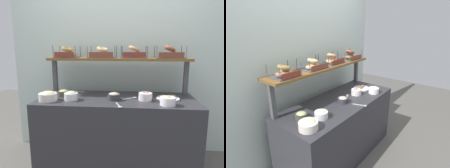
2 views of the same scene
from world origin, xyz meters
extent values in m
plane|color=#595651|center=(0.00, 0.00, 0.00)|extent=(8.00, 8.00, 0.00)
cube|color=silver|center=(0.00, 0.55, 1.20)|extent=(2.92, 0.06, 2.40)
cube|color=#2D2D33|center=(0.00, 0.00, 0.42)|extent=(1.72, 0.70, 0.85)
cube|color=#4C4C51|center=(-0.80, 0.27, 1.05)|extent=(0.05, 0.05, 0.40)
cube|color=#4C4C51|center=(0.80, 0.27, 1.05)|extent=(0.05, 0.05, 0.40)
cube|color=brown|center=(0.00, 0.27, 1.26)|extent=(1.68, 0.32, 0.03)
cylinder|color=white|center=(0.51, -0.22, 0.89)|extent=(0.15, 0.15, 0.08)
sphere|color=#F99C3E|center=(0.52, -0.21, 0.92)|extent=(0.04, 0.04, 0.04)
sphere|color=orange|center=(0.50, -0.24, 0.92)|extent=(0.03, 0.03, 0.03)
sphere|color=orange|center=(0.53, -0.25, 0.92)|extent=(0.03, 0.03, 0.03)
cylinder|color=#37353D|center=(-0.02, -0.07, 0.88)|extent=(0.14, 0.14, 0.06)
ellipsoid|color=#BBB091|center=(-0.02, -0.07, 0.91)|extent=(0.11, 0.11, 0.04)
cylinder|color=#45463C|center=(-0.62, 0.04, 0.88)|extent=(0.13, 0.13, 0.06)
ellipsoid|color=#C7BF83|center=(-0.62, 0.04, 0.90)|extent=(0.10, 0.10, 0.04)
cylinder|color=white|center=(-0.48, -0.12, 0.89)|extent=(0.15, 0.15, 0.07)
ellipsoid|color=beige|center=(-0.48, -0.12, 0.92)|extent=(0.11, 0.11, 0.05)
cylinder|color=white|center=(0.31, -0.06, 0.89)|extent=(0.14, 0.14, 0.08)
sphere|color=#8F2150|center=(0.30, -0.04, 0.92)|extent=(0.04, 0.04, 0.04)
sphere|color=#923757|center=(0.31, -0.05, 0.92)|extent=(0.03, 0.03, 0.03)
sphere|color=#A53238|center=(0.32, -0.06, 0.92)|extent=(0.03, 0.03, 0.03)
sphere|color=#A81C39|center=(0.34, -0.05, 0.92)|extent=(0.04, 0.04, 0.04)
cylinder|color=silver|center=(-0.71, -0.17, 0.89)|extent=(0.19, 0.19, 0.08)
ellipsoid|color=beige|center=(-0.71, -0.17, 0.92)|extent=(0.15, 0.15, 0.06)
cylinder|color=white|center=(0.56, 0.01, 0.86)|extent=(0.25, 0.25, 0.01)
cube|color=olive|center=(0.51, 0.01, 0.88)|extent=(0.07, 0.05, 0.02)
cube|color=#8D604B|center=(0.60, 0.02, 0.88)|extent=(0.07, 0.05, 0.02)
cube|color=#B7B7BC|center=(0.03, -0.27, 0.86)|extent=(0.05, 0.14, 0.01)
ellipsoid|color=#B7B7BC|center=(0.06, -0.35, 0.86)|extent=(0.04, 0.03, 0.01)
cube|color=#B7B7BC|center=(0.13, -0.04, 0.86)|extent=(0.12, 0.09, 0.01)
ellipsoid|color=#B7B7BC|center=(0.20, 0.02, 0.86)|extent=(0.04, 0.03, 0.01)
cube|color=#4C4C51|center=(-0.63, 0.26, 1.28)|extent=(0.28, 0.24, 0.01)
cylinder|color=#4C4C51|center=(-0.76, 0.14, 1.35)|extent=(0.01, 0.01, 0.14)
cylinder|color=#4C4C51|center=(-0.49, 0.14, 1.35)|extent=(0.01, 0.01, 0.14)
cylinder|color=#4C4C51|center=(-0.76, 0.37, 1.35)|extent=(0.01, 0.01, 0.14)
cylinder|color=#4C4C51|center=(-0.49, 0.37, 1.35)|extent=(0.01, 0.01, 0.14)
cube|color=maroon|center=(-0.63, 0.14, 1.32)|extent=(0.23, 0.01, 0.06)
torus|color=#9A6E52|center=(-0.67, 0.23, 1.32)|extent=(0.18, 0.18, 0.06)
torus|color=#A78158|center=(-0.58, 0.29, 1.32)|extent=(0.19, 0.19, 0.06)
torus|color=olive|center=(-0.63, 0.26, 1.38)|extent=(0.18, 0.17, 0.08)
cube|color=#4C4C51|center=(-0.20, 0.27, 1.28)|extent=(0.33, 0.24, 0.01)
cylinder|color=#4C4C51|center=(-0.36, 0.15, 1.35)|extent=(0.01, 0.01, 0.14)
cylinder|color=#4C4C51|center=(-0.03, 0.15, 1.35)|extent=(0.01, 0.01, 0.14)
cylinder|color=#4C4C51|center=(-0.36, 0.38, 1.35)|extent=(0.01, 0.01, 0.14)
cylinder|color=#4C4C51|center=(-0.03, 0.38, 1.35)|extent=(0.01, 0.01, 0.14)
cube|color=brown|center=(-0.20, 0.15, 1.32)|extent=(0.28, 0.01, 0.06)
torus|color=tan|center=(-0.25, 0.24, 1.31)|extent=(0.19, 0.19, 0.05)
torus|color=tan|center=(-0.15, 0.31, 1.31)|extent=(0.18, 0.18, 0.05)
torus|color=tan|center=(-0.20, 0.27, 1.38)|extent=(0.20, 0.20, 0.08)
cube|color=#4C4C51|center=(0.18, 0.29, 1.28)|extent=(0.31, 0.24, 0.01)
cylinder|color=#4C4C51|center=(0.04, 0.17, 1.35)|extent=(0.01, 0.01, 0.14)
cylinder|color=#4C4C51|center=(0.33, 0.17, 1.35)|extent=(0.01, 0.01, 0.14)
cylinder|color=#4C4C51|center=(0.04, 0.40, 1.35)|extent=(0.01, 0.01, 0.14)
cylinder|color=#4C4C51|center=(0.33, 0.40, 1.35)|extent=(0.01, 0.01, 0.14)
cube|color=brown|center=(0.18, 0.17, 1.32)|extent=(0.26, 0.01, 0.06)
torus|color=tan|center=(0.13, 0.26, 1.32)|extent=(0.20, 0.20, 0.06)
torus|color=tan|center=(0.23, 0.32, 1.32)|extent=(0.18, 0.17, 0.06)
torus|color=tan|center=(0.18, 0.29, 1.39)|extent=(0.17, 0.17, 0.09)
cube|color=#4C4C51|center=(0.60, 0.26, 1.28)|extent=(0.33, 0.24, 0.01)
cylinder|color=#4C4C51|center=(0.44, 0.15, 1.35)|extent=(0.01, 0.01, 0.14)
cylinder|color=#4C4C51|center=(0.76, 0.15, 1.35)|extent=(0.01, 0.01, 0.14)
cylinder|color=#4C4C51|center=(0.44, 0.38, 1.35)|extent=(0.01, 0.01, 0.14)
cylinder|color=#4C4C51|center=(0.76, 0.38, 1.35)|extent=(0.01, 0.01, 0.14)
cube|color=brown|center=(0.60, 0.14, 1.32)|extent=(0.28, 0.01, 0.06)
torus|color=olive|center=(0.54, 0.23, 1.32)|extent=(0.18, 0.18, 0.06)
torus|color=brown|center=(0.64, 0.30, 1.32)|extent=(0.20, 0.20, 0.06)
torus|color=brown|center=(0.60, 0.26, 1.39)|extent=(0.16, 0.16, 0.09)
camera|label=1|loc=(0.16, -2.15, 1.41)|focal=32.24mm
camera|label=2|loc=(-1.71, -1.32, 1.83)|focal=28.71mm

